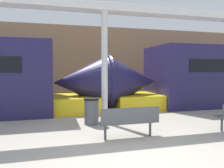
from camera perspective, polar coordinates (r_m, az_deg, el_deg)
The scene contains 6 objects.
ground_plane at distance 4.82m, azimuth 6.86°, elevation -19.50°, with size 60.00×60.00×0.00m, color #A8A093.
station_wall at distance 15.71m, azimuth -8.86°, elevation 5.86°, with size 56.00×0.20×5.00m, color #937051.
bench_near at distance 6.09m, azimuth 4.57°, elevation -9.28°, with size 1.67×0.46×0.88m.
trash_bin at distance 7.66m, azimuth -5.38°, elevation -7.11°, with size 0.52×0.52×0.92m.
support_column_near at distance 7.73m, azimuth -1.97°, elevation 4.14°, with size 0.22×0.22×3.91m, color silver.
canopy_beam at distance 8.03m, azimuth -2.00°, elevation 19.28°, with size 28.00×0.60×0.28m, color silver.
Camera 1 is at (-1.65, -4.11, 1.90)m, focal length 35.00 mm.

